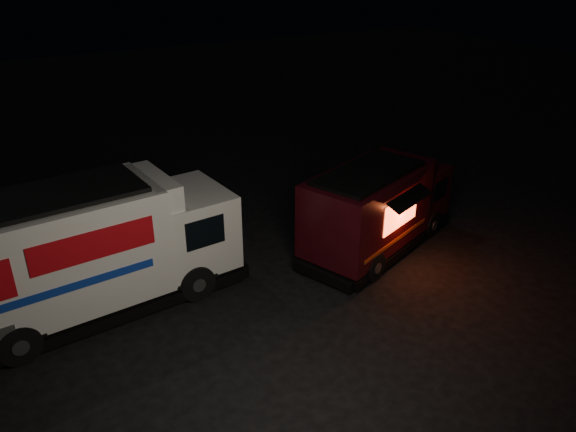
# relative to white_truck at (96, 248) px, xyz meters

# --- Properties ---
(ground) EXTENTS (80.00, 80.00, 0.00)m
(ground) POSITION_rel_white_truck_xyz_m (4.00, -2.35, -1.64)
(ground) COLOR black
(ground) RESTS_ON ground
(white_truck) EXTENTS (7.42, 3.05, 3.28)m
(white_truck) POSITION_rel_white_truck_xyz_m (0.00, 0.00, 0.00)
(white_truck) COLOR silver
(white_truck) RESTS_ON ground
(red_truck) EXTENTS (6.09, 3.91, 2.66)m
(red_truck) POSITION_rel_white_truck_xyz_m (7.92, -1.06, -0.31)
(red_truck) COLOR black
(red_truck) RESTS_ON ground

